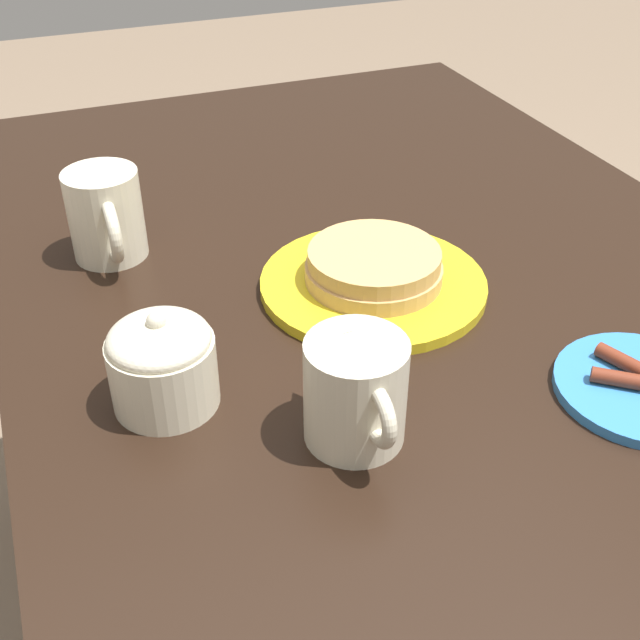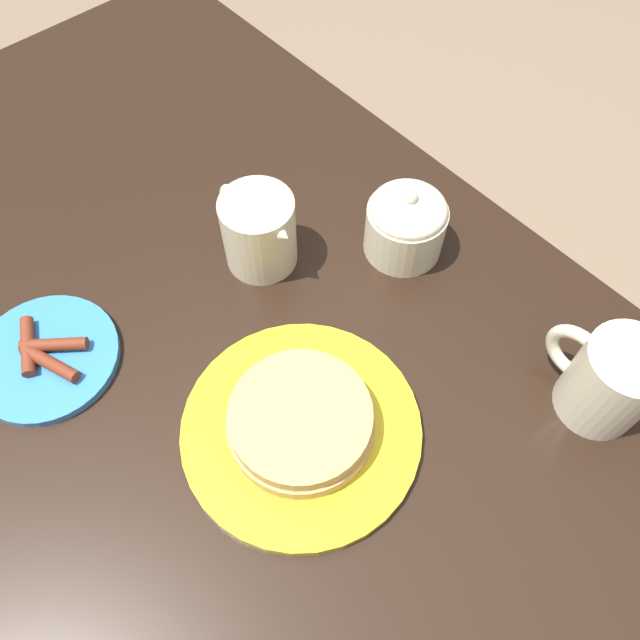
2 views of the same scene
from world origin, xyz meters
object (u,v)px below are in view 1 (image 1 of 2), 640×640
object	(u,v)px
pancake_plate	(373,275)
sugar_bowl	(162,362)
coffee_mug	(106,215)
creamer_pitcher	(355,389)

from	to	relation	value
pancake_plate	sugar_bowl	bearing A→B (deg)	-67.98
coffee_mug	sugar_bowl	xyz separation A→B (m)	(0.27, 0.00, -0.01)
pancake_plate	creamer_pitcher	world-z (taller)	creamer_pitcher
sugar_bowl	coffee_mug	bearing A→B (deg)	-179.66
creamer_pitcher	sugar_bowl	world-z (taller)	creamer_pitcher
coffee_mug	sugar_bowl	distance (m)	0.27
pancake_plate	sugar_bowl	size ratio (longest dim) A/B	2.55
pancake_plate	coffee_mug	xyz separation A→B (m)	(-0.17, -0.25, 0.03)
coffee_mug	creamer_pitcher	xyz separation A→B (m)	(0.37, 0.14, -0.00)
pancake_plate	sugar_bowl	distance (m)	0.26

